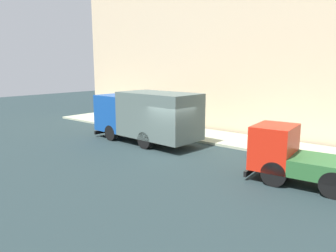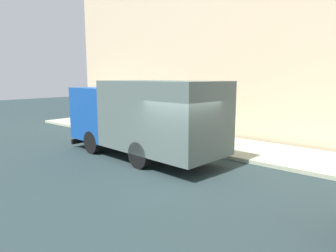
% 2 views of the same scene
% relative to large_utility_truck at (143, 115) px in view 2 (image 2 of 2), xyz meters
% --- Properties ---
extents(ground, '(80.00, 80.00, 0.00)m').
position_rel_large_utility_truck_xyz_m(ground, '(-1.04, -2.69, -1.74)').
color(ground, '#223234').
extents(sidewalk, '(3.51, 30.00, 0.15)m').
position_rel_large_utility_truck_xyz_m(sidewalk, '(3.71, -2.69, -1.66)').
color(sidewalk, '#A9B094').
rests_on(sidewalk, ground).
extents(building_facade, '(0.50, 30.00, 12.01)m').
position_rel_large_utility_truck_xyz_m(building_facade, '(5.96, -2.69, 4.26)').
color(building_facade, beige).
rests_on(building_facade, ground).
extents(large_utility_truck, '(2.95, 7.40, 3.15)m').
position_rel_large_utility_truck_xyz_m(large_utility_truck, '(0.00, 0.00, 0.00)').
color(large_utility_truck, '#144698').
rests_on(large_utility_truck, ground).
extents(pedestrian_walking, '(0.53, 0.53, 1.76)m').
position_rel_large_utility_truck_xyz_m(pedestrian_walking, '(4.64, 2.58, -0.66)').
color(pedestrian_walking, '#45374B').
rests_on(pedestrian_walking, sidewalk).
extents(pedestrian_standing, '(0.53, 0.53, 1.59)m').
position_rel_large_utility_truck_xyz_m(pedestrian_standing, '(2.48, 4.93, -0.76)').
color(pedestrian_standing, '#232627').
rests_on(pedestrian_standing, sidewalk).
extents(pedestrian_third, '(0.52, 0.52, 1.66)m').
position_rel_large_utility_truck_xyz_m(pedestrian_third, '(4.83, 6.65, -0.72)').
color(pedestrian_third, black).
rests_on(pedestrian_third, sidewalk).
extents(street_sign_post, '(0.44, 0.08, 2.68)m').
position_rel_large_utility_truck_xyz_m(street_sign_post, '(2.33, 0.13, -0.01)').
color(street_sign_post, '#4C5156').
rests_on(street_sign_post, sidewalk).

